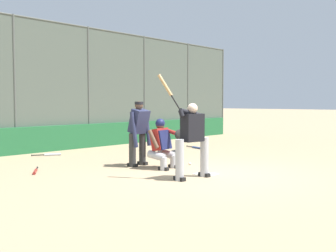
{
  "coord_description": "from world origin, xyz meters",
  "views": [
    {
      "loc": [
        6.92,
        5.38,
        1.61
      ],
      "look_at": [
        0.18,
        -1.0,
        1.05
      ],
      "focal_mm": 42.0,
      "sensor_mm": 36.0,
      "label": 1
    }
  ],
  "objects_px": {
    "umpire_home": "(139,131)",
    "spare_bat_near_backstop": "(196,147)",
    "fielding_glove_on_dirt": "(175,152)",
    "catcher_behind_plate": "(163,143)",
    "spare_bat_by_padding": "(35,171)",
    "baseball_loose": "(190,163)",
    "batter_at_plate": "(192,138)",
    "spare_bat_third_base_side": "(50,155)"
  },
  "relations": [
    {
      "from": "umpire_home",
      "to": "spare_bat_near_backstop",
      "type": "xyz_separation_m",
      "value": [
        -3.93,
        -1.37,
        -0.85
      ]
    },
    {
      "from": "umpire_home",
      "to": "fielding_glove_on_dirt",
      "type": "relative_size",
      "value": 5.44
    },
    {
      "from": "catcher_behind_plate",
      "to": "spare_bat_by_padding",
      "type": "xyz_separation_m",
      "value": [
        2.41,
        -1.74,
        -0.6
      ]
    },
    {
      "from": "baseball_loose",
      "to": "batter_at_plate",
      "type": "bearing_deg",
      "value": 41.45
    },
    {
      "from": "batter_at_plate",
      "to": "catcher_behind_plate",
      "type": "xyz_separation_m",
      "value": [
        -0.49,
        -1.32,
        -0.24
      ]
    },
    {
      "from": "fielding_glove_on_dirt",
      "to": "baseball_loose",
      "type": "height_order",
      "value": "fielding_glove_on_dirt"
    },
    {
      "from": "catcher_behind_plate",
      "to": "spare_bat_near_backstop",
      "type": "relative_size",
      "value": 1.44
    },
    {
      "from": "spare_bat_near_backstop",
      "to": "spare_bat_by_padding",
      "type": "bearing_deg",
      "value": -72.37
    },
    {
      "from": "spare_bat_near_backstop",
      "to": "catcher_behind_plate",
      "type": "bearing_deg",
      "value": -46.75
    },
    {
      "from": "catcher_behind_plate",
      "to": "spare_bat_near_backstop",
      "type": "xyz_separation_m",
      "value": [
        -3.79,
        -2.08,
        -0.6
      ]
    },
    {
      "from": "spare_bat_by_padding",
      "to": "fielding_glove_on_dirt",
      "type": "xyz_separation_m",
      "value": [
        -4.69,
        0.04,
        0.02
      ]
    },
    {
      "from": "fielding_glove_on_dirt",
      "to": "spare_bat_near_backstop",
      "type": "bearing_deg",
      "value": -165.83
    },
    {
      "from": "spare_bat_by_padding",
      "to": "catcher_behind_plate",
      "type": "bearing_deg",
      "value": 87.37
    },
    {
      "from": "catcher_behind_plate",
      "to": "fielding_glove_on_dirt",
      "type": "relative_size",
      "value": 4.04
    },
    {
      "from": "catcher_behind_plate",
      "to": "baseball_loose",
      "type": "distance_m",
      "value": 1.06
    },
    {
      "from": "batter_at_plate",
      "to": "spare_bat_by_padding",
      "type": "distance_m",
      "value": 3.71
    },
    {
      "from": "catcher_behind_plate",
      "to": "baseball_loose",
      "type": "xyz_separation_m",
      "value": [
        -0.87,
        0.13,
        -0.59
      ]
    },
    {
      "from": "spare_bat_near_backstop",
      "to": "batter_at_plate",
      "type": "bearing_deg",
      "value": -37.0
    },
    {
      "from": "spare_bat_third_base_side",
      "to": "fielding_glove_on_dirt",
      "type": "relative_size",
      "value": 2.58
    },
    {
      "from": "catcher_behind_plate",
      "to": "baseball_loose",
      "type": "relative_size",
      "value": 16.43
    },
    {
      "from": "baseball_loose",
      "to": "spare_bat_third_base_side",
      "type": "bearing_deg",
      "value": -69.7
    },
    {
      "from": "spare_bat_near_backstop",
      "to": "spare_bat_by_padding",
      "type": "distance_m",
      "value": 6.21
    },
    {
      "from": "umpire_home",
      "to": "spare_bat_near_backstop",
      "type": "bearing_deg",
      "value": -167.44
    },
    {
      "from": "spare_bat_third_base_side",
      "to": "fielding_glove_on_dirt",
      "type": "xyz_separation_m",
      "value": [
        -2.97,
        2.38,
        0.02
      ]
    },
    {
      "from": "spare_bat_by_padding",
      "to": "spare_bat_third_base_side",
      "type": "height_order",
      "value": "same"
    },
    {
      "from": "spare_bat_by_padding",
      "to": "spare_bat_third_base_side",
      "type": "xyz_separation_m",
      "value": [
        -1.72,
        -2.34,
        0.0
      ]
    },
    {
      "from": "spare_bat_by_padding",
      "to": "spare_bat_third_base_side",
      "type": "distance_m",
      "value": 2.9
    },
    {
      "from": "catcher_behind_plate",
      "to": "spare_bat_near_backstop",
      "type": "bearing_deg",
      "value": -159.5
    },
    {
      "from": "batter_at_plate",
      "to": "spare_bat_third_base_side",
      "type": "xyz_separation_m",
      "value": [
        0.21,
        -5.4,
        -0.84
      ]
    },
    {
      "from": "batter_at_plate",
      "to": "spare_bat_near_backstop",
      "type": "height_order",
      "value": "batter_at_plate"
    },
    {
      "from": "batter_at_plate",
      "to": "catcher_behind_plate",
      "type": "height_order",
      "value": "batter_at_plate"
    },
    {
      "from": "umpire_home",
      "to": "fielding_glove_on_dirt",
      "type": "distance_m",
      "value": 2.74
    },
    {
      "from": "spare_bat_near_backstop",
      "to": "baseball_loose",
      "type": "relative_size",
      "value": 11.38
    },
    {
      "from": "catcher_behind_plate",
      "to": "batter_at_plate",
      "type": "bearing_deg",
      "value": 61.56
    },
    {
      "from": "catcher_behind_plate",
      "to": "umpire_home",
      "type": "xyz_separation_m",
      "value": [
        0.14,
        -0.72,
        0.25
      ]
    },
    {
      "from": "umpire_home",
      "to": "spare_bat_by_padding",
      "type": "bearing_deg",
      "value": -30.85
    },
    {
      "from": "catcher_behind_plate",
      "to": "baseball_loose",
      "type": "bearing_deg",
      "value": 163.17
    },
    {
      "from": "batter_at_plate",
      "to": "spare_bat_near_backstop",
      "type": "relative_size",
      "value": 2.61
    },
    {
      "from": "spare_bat_by_padding",
      "to": "baseball_loose",
      "type": "distance_m",
      "value": 3.77
    },
    {
      "from": "umpire_home",
      "to": "batter_at_plate",
      "type": "bearing_deg",
      "value": 73.7
    },
    {
      "from": "catcher_behind_plate",
      "to": "spare_bat_third_base_side",
      "type": "height_order",
      "value": "catcher_behind_plate"
    },
    {
      "from": "umpire_home",
      "to": "fielding_glove_on_dirt",
      "type": "bearing_deg",
      "value": -164.45
    }
  ]
}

